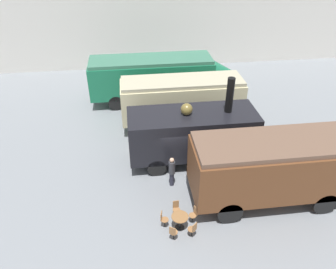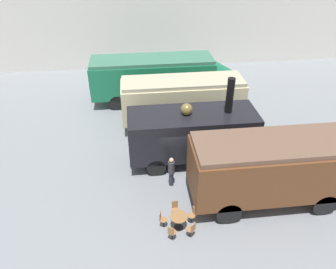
# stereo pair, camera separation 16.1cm
# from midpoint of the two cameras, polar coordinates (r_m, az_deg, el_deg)

# --- Properties ---
(ground_plane) EXTENTS (80.00, 80.00, 0.00)m
(ground_plane) POSITION_cam_midpoint_polar(r_m,az_deg,el_deg) (18.77, 2.21, -5.61)
(ground_plane) COLOR gray
(backdrop_wall) EXTENTS (44.00, 0.15, 9.00)m
(backdrop_wall) POSITION_cam_midpoint_polar(r_m,az_deg,el_deg) (30.96, -2.45, 19.62)
(backdrop_wall) COLOR silver
(backdrop_wall) RESTS_ON ground_plane
(streamlined_locomotive) EXTENTS (11.10, 2.77, 3.39)m
(streamlined_locomotive) POSITION_cam_midpoint_polar(r_m,az_deg,el_deg) (25.00, -1.37, 10.28)
(streamlined_locomotive) COLOR #196B47
(streamlined_locomotive) RESTS_ON ground_plane
(passenger_coach_vintage) EXTENTS (7.87, 2.42, 3.37)m
(passenger_coach_vintage) POSITION_cam_midpoint_polar(r_m,az_deg,el_deg) (21.48, 2.21, 6.32)
(passenger_coach_vintage) COLOR beige
(passenger_coach_vintage) RESTS_ON ground_plane
(steam_locomotive) EXTENTS (7.06, 2.59, 5.01)m
(steam_locomotive) POSITION_cam_midpoint_polar(r_m,az_deg,el_deg) (18.30, 3.99, 0.41)
(steam_locomotive) COLOR black
(steam_locomotive) RESTS_ON ground_plane
(passenger_coach_wooden) EXTENTS (7.69, 2.81, 3.50)m
(passenger_coach_wooden) POSITION_cam_midpoint_polar(r_m,az_deg,el_deg) (16.23, 17.55, -5.11)
(passenger_coach_wooden) COLOR brown
(passenger_coach_wooden) RESTS_ON ground_plane
(cafe_table_near) EXTENTS (0.77, 0.77, 0.73)m
(cafe_table_near) POSITION_cam_midpoint_polar(r_m,az_deg,el_deg) (15.15, 1.77, -14.53)
(cafe_table_near) COLOR black
(cafe_table_near) RESTS_ON ground_plane
(cafe_chair_0) EXTENTS (0.40, 0.41, 0.87)m
(cafe_chair_0) POSITION_cam_midpoint_polar(r_m,az_deg,el_deg) (14.87, 4.06, -16.08)
(cafe_chair_0) COLOR black
(cafe_chair_0) RESTS_ON ground_plane
(cafe_chair_1) EXTENTS (0.39, 0.38, 0.87)m
(cafe_chair_1) POSITION_cam_midpoint_polar(r_m,az_deg,el_deg) (15.47, 4.24, -13.59)
(cafe_chair_1) COLOR black
(cafe_chair_1) RESTS_ON ground_plane
(cafe_chair_2) EXTENTS (0.36, 0.36, 0.87)m
(cafe_chair_2) POSITION_cam_midpoint_polar(r_m,az_deg,el_deg) (15.69, 1.13, -12.63)
(cafe_chair_2) COLOR black
(cafe_chair_2) RESTS_ON ground_plane
(cafe_chair_3) EXTENTS (0.38, 0.36, 0.87)m
(cafe_chair_3) POSITION_cam_midpoint_polar(r_m,az_deg,el_deg) (15.24, -1.17, -14.40)
(cafe_chair_3) COLOR black
(cafe_chair_3) RESTS_ON ground_plane
(cafe_chair_4) EXTENTS (0.39, 0.40, 0.87)m
(cafe_chair_4) POSITION_cam_midpoint_polar(r_m,az_deg,el_deg) (14.72, 0.56, -16.64)
(cafe_chair_4) COLOR black
(cafe_chair_4) RESTS_ON ground_plane
(visitor_person) EXTENTS (0.34, 0.34, 1.76)m
(visitor_person) POSITION_cam_midpoint_polar(r_m,az_deg,el_deg) (16.98, 0.39, -6.30)
(visitor_person) COLOR #262633
(visitor_person) RESTS_ON ground_plane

